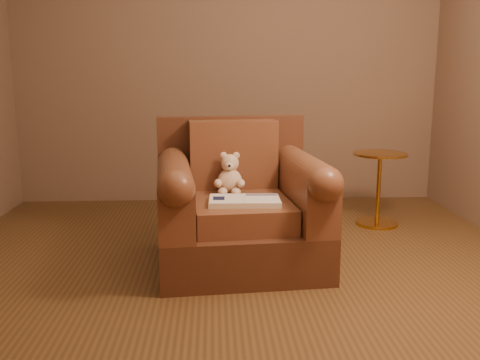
{
  "coord_description": "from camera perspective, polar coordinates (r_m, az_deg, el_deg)",
  "views": [
    {
      "loc": [
        -0.14,
        -3.14,
        1.23
      ],
      "look_at": [
        0.02,
        0.14,
        0.57
      ],
      "focal_mm": 40.0,
      "sensor_mm": 36.0,
      "label": 1
    }
  ],
  "objects": [
    {
      "name": "teddy_bear",
      "position": [
        3.53,
        -1.1,
        0.25
      ],
      "size": [
        0.2,
        0.23,
        0.28
      ],
      "rotation": [
        0.0,
        0.0,
        -0.07
      ],
      "color": "beige",
      "rests_on": "armchair"
    },
    {
      "name": "armchair",
      "position": [
        3.49,
        -0.15,
        -3.05
      ],
      "size": [
        1.12,
        1.07,
        0.93
      ],
      "rotation": [
        0.0,
        0.0,
        0.09
      ],
      "color": "#512D1B",
      "rests_on": "floor"
    },
    {
      "name": "guidebook",
      "position": [
        3.26,
        0.48,
        -2.24
      ],
      "size": [
        0.44,
        0.27,
        0.04
      ],
      "rotation": [
        0.0,
        0.0,
        -0.03
      ],
      "color": "beige",
      "rests_on": "armchair"
    },
    {
      "name": "floor",
      "position": [
        3.38,
        -0.24,
        -9.96
      ],
      "size": [
        4.0,
        4.0,
        0.0
      ],
      "primitive_type": "plane",
      "color": "brown",
      "rests_on": "ground"
    },
    {
      "name": "side_table",
      "position": [
        4.49,
        14.57,
        -0.67
      ],
      "size": [
        0.43,
        0.43,
        0.6
      ],
      "color": "gold",
      "rests_on": "floor"
    }
  ]
}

